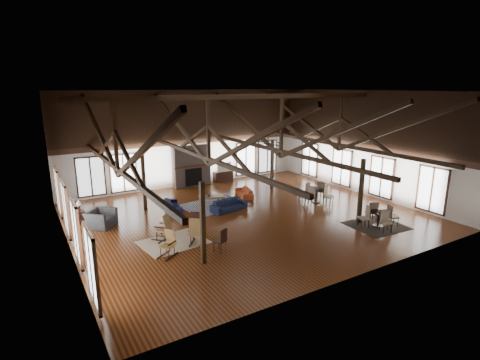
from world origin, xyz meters
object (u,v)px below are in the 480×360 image
cafe_table_far (316,193)px  tv_console (223,176)px  coffee_table (211,197)px  sofa_orange (244,193)px  sofa_navy_left (173,205)px  cafe_table_near (378,216)px  armchair (101,219)px  sofa_navy_front (229,205)px

cafe_table_far → tv_console: cafe_table_far is taller
coffee_table → cafe_table_far: size_ratio=0.74×
sofa_orange → coffee_table: size_ratio=1.13×
sofa_navy_left → coffee_table: 2.09m
coffee_table → cafe_table_near: cafe_table_near is taller
tv_console → cafe_table_far: bearing=-72.2°
sofa_navy_left → cafe_table_far: cafe_table_far is taller
sofa_navy_left → coffee_table: coffee_table is taller
armchair → sofa_navy_front: bearing=-56.0°
sofa_orange → armchair: size_ratio=1.38×
coffee_table → cafe_table_near: 8.43m
sofa_navy_left → armchair: (-3.66, -0.56, 0.14)m
cafe_table_near → tv_console: bearing=100.9°
coffee_table → armchair: bearing=-159.8°
sofa_orange → armchair: (-8.07, -0.74, 0.15)m
sofa_navy_front → coffee_table: (-0.39, 1.23, 0.17)m
sofa_orange → cafe_table_near: 7.67m
cafe_table_far → sofa_navy_left: bearing=159.3°
sofa_navy_front → cafe_table_far: cafe_table_far is taller
cafe_table_near → cafe_table_far: 4.22m
sofa_orange → cafe_table_far: (2.85, -2.93, 0.27)m
sofa_navy_front → cafe_table_far: size_ratio=0.98×
sofa_orange → cafe_table_far: cafe_table_far is taller
coffee_table → cafe_table_near: (5.15, -6.67, 0.03)m
sofa_orange → coffee_table: 2.41m
sofa_orange → sofa_navy_left: bearing=-73.3°
coffee_table → tv_console: (3.03, 4.33, -0.12)m
sofa_navy_left → sofa_orange: (4.41, 0.18, -0.01)m
armchair → tv_console: 9.88m
sofa_orange → armchair: armchair is taller
sofa_navy_front → cafe_table_far: bearing=-24.3°
sofa_navy_left → cafe_table_far: (7.26, -2.75, 0.26)m
coffee_table → tv_console: tv_console is taller
armchair → sofa_navy_left: bearing=-38.4°
sofa_navy_left → cafe_table_far: 7.77m
cafe_table_near → sofa_orange: bearing=111.4°
armchair → tv_console: size_ratio=0.91×
coffee_table → sofa_navy_left: bearing=-170.5°
coffee_table → tv_console: bearing=72.5°
sofa_navy_front → cafe_table_near: bearing=-58.8°
sofa_navy_front → sofa_navy_left: bearing=138.3°
sofa_navy_front → cafe_table_near: size_ratio=1.03×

